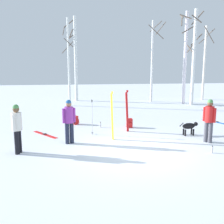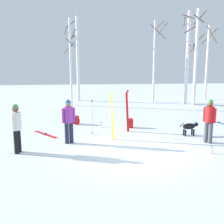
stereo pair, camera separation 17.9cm
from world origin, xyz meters
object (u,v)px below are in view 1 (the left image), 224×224
backpack_1 (76,120)px  birch_tree_5 (205,62)px  person_1 (17,126)px  birch_tree_3 (185,57)px  birch_tree_0 (69,62)px  ski_pair_lying_1 (45,135)px  water_bottle_0 (212,150)px  person_2 (69,119)px  person_0 (209,118)px  dog (190,126)px  birch_tree_1 (75,57)px  birch_tree_2 (152,60)px  birch_tree_4 (194,56)px  ski_pair_lying_0 (216,122)px  backpack_0 (130,123)px  ski_pair_planted_0 (112,116)px  water_bottle_1 (100,125)px  ski_poles_0 (92,116)px  ski_pair_planted_1 (127,111)px

backpack_1 → birch_tree_5: birch_tree_5 is taller
person_1 → birch_tree_3: size_ratio=0.25×
birch_tree_0 → ski_pair_lying_1: bearing=-95.9°
water_bottle_0 → birch_tree_3: size_ratio=0.04×
person_2 → water_bottle_0: bearing=-19.5°
person_0 → dog: size_ratio=1.92×
backpack_1 → birch_tree_1: (-0.04, 8.73, 3.32)m
birch_tree_2 → birch_tree_4: birch_tree_4 is taller
ski_pair_lying_0 → birch_tree_3: size_ratio=0.24×
backpack_0 → water_bottle_0: (2.15, -4.01, -0.09)m
birch_tree_0 → birch_tree_4: (9.02, -0.67, 0.43)m
ski_pair_planted_0 → water_bottle_1: (-0.32, 2.08, -0.85)m
ski_pair_lying_0 → birch_tree_2: birch_tree_2 is taller
birch_tree_0 → dog: bearing=-58.5°
ski_pair_planted_0 → ski_poles_0: (-0.77, 0.84, -0.17)m
person_0 → person_2: 5.43m
backpack_1 → birch_tree_1: birch_tree_1 is taller
ski_pair_lying_0 → birch_tree_3: birch_tree_3 is taller
person_1 → water_bottle_0: bearing=-6.9°
birch_tree_0 → birch_tree_2: bearing=11.1°
water_bottle_0 → birch_tree_1: size_ratio=0.04×
birch_tree_2 → birch_tree_3: birch_tree_3 is taller
person_2 → birch_tree_1: bearing=89.3°
person_0 → birch_tree_2: bearing=85.9°
ski_pair_lying_0 → dog: bearing=-137.2°
person_2 → birch_tree_0: bearing=91.8°
ski_poles_0 → birch_tree_2: birch_tree_2 is taller
ski_pair_lying_0 → birch_tree_5: bearing=68.6°
person_1 → birch_tree_1: size_ratio=0.25×
ski_pair_lying_1 → ski_pair_planted_0: bearing=-19.8°
ski_pair_lying_0 → water_bottle_0: size_ratio=6.27×
backpack_0 → birch_tree_2: birch_tree_2 is taller
person_0 → ski_pair_lying_0: size_ratio=1.03×
backpack_1 → birch_tree_4: (8.54, 5.45, 3.39)m
birch_tree_3 → birch_tree_1: bearing=161.8°
person_2 → water_bottle_0: (4.95, -1.75, -0.86)m
ski_pair_planted_1 → backpack_1: bearing=143.2°
ski_pair_planted_0 → birch_tree_0: (-2.01, 9.00, 2.19)m
ski_pair_planted_1 → birch_tree_0: bearing=109.8°
birch_tree_1 → birch_tree_3: birch_tree_3 is taller
person_1 → birch_tree_0: (1.43, 10.31, 2.19)m
birch_tree_4 → birch_tree_5: size_ratio=1.12×
person_0 → birch_tree_2: birch_tree_2 is taller
person_0 → birch_tree_1: bearing=112.8°
birch_tree_2 → birch_tree_5: birch_tree_2 is taller
ski_pair_lying_0 → ski_pair_lying_1: same height
ski_pair_lying_1 → birch_tree_4: size_ratio=0.20×
person_2 → ski_pair_lying_1: (-1.11, 1.39, -0.97)m
birch_tree_4 → birch_tree_0: bearing=175.8°
ski_pair_lying_0 → backpack_1: 7.39m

